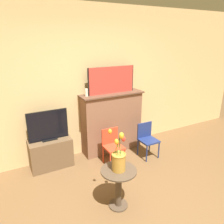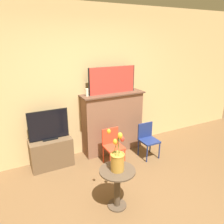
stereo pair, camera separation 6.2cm
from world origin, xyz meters
name	(u,v)px [view 2 (the right image)]	position (x,y,z in m)	size (l,w,h in m)	color
wall_back	(84,84)	(0.00, 2.13, 1.35)	(8.00, 0.06, 2.70)	tan
fireplace_mantel	(112,122)	(0.47, 1.94, 0.60)	(1.22, 0.37, 1.16)	brown
painting	(112,80)	(0.47, 1.94, 1.41)	(0.93, 0.03, 0.48)	black
mantel_candle	(87,92)	(-0.03, 1.94, 1.23)	(0.05, 0.05, 0.13)	silver
tv_stand	(51,152)	(-0.74, 1.90, 0.25)	(0.70, 0.37, 0.51)	brown
tv_monitor	(49,125)	(-0.74, 1.90, 0.76)	(0.66, 0.12, 0.51)	black
chair_red	(112,144)	(0.24, 1.49, 0.37)	(0.31, 0.31, 0.64)	red
chair_blue	(148,138)	(0.94, 1.41, 0.37)	(0.31, 0.31, 0.64)	navy
side_table	(117,183)	(-0.19, 0.51, 0.36)	(0.46, 0.46, 0.56)	#4C3D2D
vase_tulips	(117,159)	(-0.19, 0.51, 0.71)	(0.21, 0.24, 0.54)	#B78433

